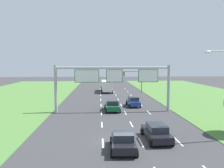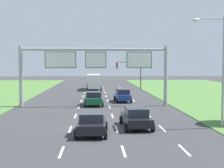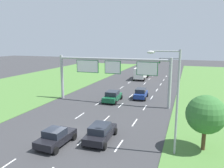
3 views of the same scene
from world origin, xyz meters
TOP-DOWN VIEW (x-y plane):
  - ground_plane at (0.00, 0.00)m, footprint 200.00×200.00m
  - lane_dashes_inner_left at (-1.75, 12.00)m, footprint 0.14×62.40m
  - lane_dashes_inner_right at (1.75, 12.00)m, footprint 0.14×62.40m
  - lane_dashes_slip at (5.25, 12.00)m, footprint 0.14×62.40m
  - car_near_red at (-0.08, -1.72)m, footprint 2.31×4.05m
  - car_lead_silver at (-0.09, 13.59)m, footprint 2.32×4.52m
  - car_mid_lane at (3.30, 0.45)m, footprint 2.30×4.46m
  - car_far_ahead at (3.66, 16.76)m, footprint 2.14×4.02m
  - box_truck at (-0.22, 35.94)m, footprint 2.86×8.63m
  - sign_gantry at (0.08, 12.83)m, footprint 17.24×0.44m
  - traffic_light_mast at (6.73, 35.11)m, footprint 4.76×0.49m
  - street_lamp at (9.60, 0.10)m, footprint 2.61×0.32m

SIDE VIEW (x-z plane):
  - ground_plane at x=0.00m, z-range 0.00..0.00m
  - lane_dashes_inner_left at x=-1.75m, z-range 0.00..0.01m
  - lane_dashes_inner_right at x=1.75m, z-range 0.00..0.01m
  - lane_dashes_slip at x=5.25m, z-range 0.00..0.01m
  - car_near_red at x=-0.08m, z-range -0.01..1.52m
  - car_mid_lane at x=3.30m, z-range 0.01..1.58m
  - car_lead_silver at x=-0.09m, z-range 0.01..1.64m
  - car_far_ahead at x=3.66m, z-range 0.01..1.69m
  - box_truck at x=-0.22m, z-range 0.16..3.08m
  - traffic_light_mast at x=6.73m, z-range 1.07..6.67m
  - sign_gantry at x=0.08m, z-range 1.43..8.43m
  - street_lamp at x=9.60m, z-range 0.83..9.33m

